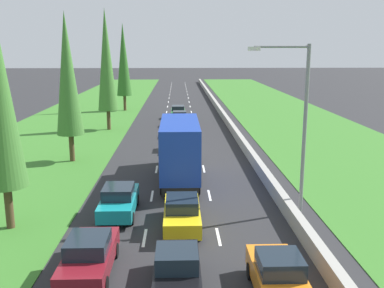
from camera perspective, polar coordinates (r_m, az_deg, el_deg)
name	(u,v)px	position (r m, az deg, el deg)	size (l,w,h in m)	color
ground_plane	(179,115)	(58.87, -1.71, 3.79)	(300.00, 300.00, 0.00)	#28282B
grass_verge_left	(85,116)	(60.19, -13.86, 3.64)	(14.00, 140.00, 0.04)	#387528
grass_verge_right	(285,115)	(60.62, 12.02, 3.79)	(14.00, 140.00, 0.04)	#387528
median_barrier	(221,112)	(59.10, 3.84, 4.22)	(0.44, 120.00, 0.85)	#9E9B93
lane_markings	(179,115)	(58.87, -1.71, 3.79)	(3.64, 116.00, 0.01)	white
black_hatchback_centre_lane	(177,269)	(16.61, -1.97, -16.07)	(1.74, 3.90, 1.72)	black
maroon_sedan_left_lane	(89,256)	(18.08, -13.30, -14.02)	(1.82, 4.50, 1.64)	maroon
yellow_sedan_centre_lane	(182,213)	(21.83, -1.31, -8.96)	(1.82, 4.50, 1.64)	yellow
blue_box_truck_centre_lane	(180,149)	(29.26, -1.61, -0.62)	(2.46, 9.40, 4.18)	black
white_sedan_centre_lane	(180,140)	(38.67, -1.54, 0.50)	(1.82, 4.50, 1.64)	white
silver_sedan_centre_lane	(182,128)	(44.55, -1.35, 2.08)	(1.82, 4.50, 1.64)	silver
teal_sedan_left_lane	(119,200)	(23.82, -9.54, -7.28)	(1.82, 4.50, 1.64)	teal
maroon_hatchback_centre_lane	(180,118)	(50.70, -1.64, 3.36)	(1.74, 3.90, 1.72)	maroon
orange_hatchback_right_lane	(278,275)	(16.52, 11.16, -16.49)	(1.74, 3.90, 1.72)	orange
green_sedan_centre_lane	(178,112)	(56.21, -1.84, 4.22)	(1.82, 4.50, 1.64)	#237A33
poplar_tree_third	(67,75)	(34.89, -16.00, 8.73)	(2.09, 2.09, 11.57)	#4C3823
poplar_tree_fourth	(106,60)	(48.26, -11.16, 10.70)	(2.13, 2.13, 13.01)	#4C3823
poplar_tree_fifth	(123,60)	(63.43, -8.97, 10.83)	(2.11, 2.11, 12.37)	#4C3823
street_light_mast	(299,118)	(23.41, 13.80, 3.36)	(3.20, 0.28, 9.00)	gray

